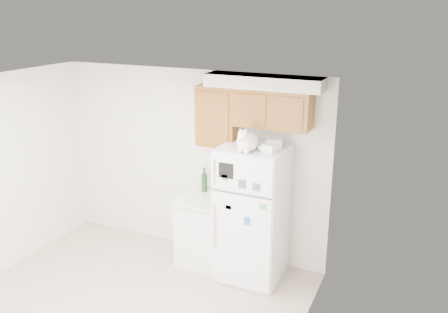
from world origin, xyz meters
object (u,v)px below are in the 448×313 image
Objects in this scene: cat at (247,142)px; bottle_green at (204,180)px; refrigerator at (252,213)px; base_counter at (204,229)px; storage_box_back at (274,144)px; bottle_amber at (219,182)px; storage_box_front at (269,149)px.

cat is 1.15m from bottle_green.
refrigerator is 0.98m from cat.
base_counter is 1.58m from storage_box_back.
storage_box_back is at bearing -13.12° from bottle_amber.
refrigerator is 9.44× the size of storage_box_back.
base_counter is 2.88× the size of bottle_amber.
bottle_amber reaches higher than base_counter.
bottle_amber is at bearing 141.23° from cat.
base_counter is 5.11× the size of storage_box_back.
cat is (0.68, -0.27, 1.35)m from base_counter.
refrigerator is 0.94m from storage_box_front.
bottle_amber is at bearing -1.58° from bottle_green.
storage_box_back is at bearing 14.59° from refrigerator.
storage_box_back is (0.24, 0.26, -0.06)m from cat.
refrigerator is 0.93m from storage_box_back.
base_counter is at bearing 173.91° from refrigerator.
storage_box_front is 1.11m from bottle_amber.
base_counter is 0.65m from bottle_green.
refrigerator is at bearing -6.09° from base_counter.
cat reaches higher than bottle_amber.
base_counter is (-0.69, 0.07, -0.39)m from refrigerator.
storage_box_front is (0.01, -0.20, -0.01)m from storage_box_back.
storage_box_back reaches higher than bottle_amber.
storage_box_front reaches higher than bottle_amber.
storage_box_front reaches higher than refrigerator.
cat reaches higher than storage_box_back.
storage_box_front is at bearing 14.72° from cat.
refrigerator is 0.65m from bottle_amber.
bottle_amber is (-0.56, 0.25, 0.23)m from refrigerator.
cat is 1.02m from bottle_amber.
storage_box_back is 1.20× the size of storage_box_front.
bottle_amber is at bearing 156.35° from refrigerator.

